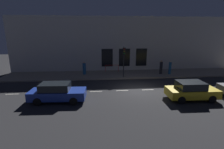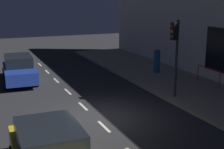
{
  "view_description": "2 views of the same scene",
  "coord_description": "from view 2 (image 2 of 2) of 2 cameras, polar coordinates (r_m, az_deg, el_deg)",
  "views": [
    {
      "loc": [
        -15.7,
        4.12,
        5.69
      ],
      "look_at": [
        2.44,
        2.39,
        1.05
      ],
      "focal_mm": 27.15,
      "sensor_mm": 36.0,
      "label": 1
    },
    {
      "loc": [
        -4.31,
        -11.67,
        4.89
      ],
      "look_at": [
        1.18,
        0.92,
        1.57
      ],
      "focal_mm": 50.35,
      "sensor_mm": 36.0,
      "label": 2
    }
  ],
  "objects": [
    {
      "name": "traffic_light",
      "position": [
        15.32,
        11.38,
        5.6
      ],
      "size": [
        0.47,
        0.32,
        3.78
      ],
      "color": "#2D2D30",
      "rests_on": "sidewalk"
    },
    {
      "name": "red_railing",
      "position": [
        18.49,
        17.15,
        0.39
      ],
      "size": [
        0.05,
        1.9,
        0.97
      ],
      "color": "red",
      "rests_on": "sidewalk"
    },
    {
      "name": "parked_car_0",
      "position": [
        19.63,
        -16.54,
        0.97
      ],
      "size": [
        2.01,
        4.64,
        1.58
      ],
      "rotation": [
        0.0,
        0.0,
        3.09
      ],
      "color": "#1E389E",
      "rests_on": "ground"
    },
    {
      "name": "sidewalk",
      "position": [
        16.46,
        17.78,
        -4.09
      ],
      "size": [
        4.5,
        32.0,
        0.15
      ],
      "color": "gray",
      "rests_on": "ground"
    },
    {
      "name": "pedestrian_2",
      "position": [
        20.84,
        8.15,
        2.47
      ],
      "size": [
        0.54,
        0.54,
        1.69
      ],
      "rotation": [
        0.0,
        0.0,
        0.36
      ],
      "color": "#1E5189",
      "rests_on": "sidewalk"
    },
    {
      "name": "lane_centre_line",
      "position": [
        12.51,
        -1.47,
        -9.41
      ],
      "size": [
        0.12,
        27.2,
        0.01
      ],
      "color": "beige",
      "rests_on": "ground"
    },
    {
      "name": "ground_plane",
      "position": [
        13.37,
        -3.1,
        -7.88
      ],
      "size": [
        60.0,
        60.0,
        0.0
      ],
      "primitive_type": "plane",
      "color": "#28282B"
    }
  ]
}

